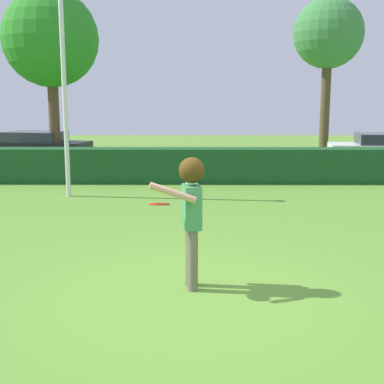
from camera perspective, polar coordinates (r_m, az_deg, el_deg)
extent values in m
plane|color=#609532|center=(7.02, -0.04, -11.09)|extent=(60.00, 60.00, 0.00)
cylinder|color=#6C6552|center=(7.01, 0.08, -7.49)|extent=(0.14, 0.14, 0.84)
cylinder|color=#6C6552|center=(7.20, -0.18, -7.01)|extent=(0.14, 0.14, 0.84)
cube|color=#419054|center=(6.92, -0.05, -1.63)|extent=(0.28, 0.41, 0.58)
cylinder|color=tan|center=(6.61, -2.12, -0.09)|extent=(0.62, 0.19, 0.30)
cylinder|color=tan|center=(7.15, -0.35, -1.41)|extent=(0.09, 0.09, 0.62)
sphere|color=tan|center=(6.84, -0.05, 2.14)|extent=(0.22, 0.22, 0.22)
sphere|color=#43300F|center=(6.84, -0.05, 2.39)|extent=(0.35, 0.35, 0.35)
cylinder|color=red|center=(6.72, -3.61, -1.36)|extent=(0.27, 0.27, 0.09)
cylinder|color=silver|center=(13.92, -13.77, 9.75)|extent=(0.12, 0.12, 5.01)
cube|color=#1A4C22|center=(16.00, 0.19, 2.95)|extent=(19.44, 0.90, 1.05)
cube|color=black|center=(21.79, -16.74, 4.59)|extent=(4.44, 2.44, 0.55)
cube|color=#2D333D|center=(21.75, -16.81, 5.84)|extent=(2.45, 1.94, 0.40)
cylinder|color=black|center=(21.95, -12.27, 4.11)|extent=(0.61, 0.21, 0.60)
cylinder|color=black|center=(20.41, -14.14, 3.59)|extent=(0.61, 0.21, 0.60)
cylinder|color=black|center=(23.26, -18.96, 4.12)|extent=(0.61, 0.21, 0.60)
cylinder|color=black|center=(21.58, 16.21, 3.84)|extent=(0.61, 0.18, 0.60)
cylinder|color=black|center=(19.91, 16.90, 3.30)|extent=(0.61, 0.18, 0.60)
cylinder|color=brown|center=(20.82, -14.86, 7.92)|extent=(0.41, 0.41, 3.67)
sphere|color=#2B8724|center=(20.92, -15.24, 15.91)|extent=(3.59, 3.59, 3.59)
cylinder|color=brown|center=(23.07, 14.37, 8.97)|extent=(0.40, 0.40, 4.34)
sphere|color=#3E8440|center=(23.22, 14.71, 16.49)|extent=(2.90, 2.90, 2.90)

